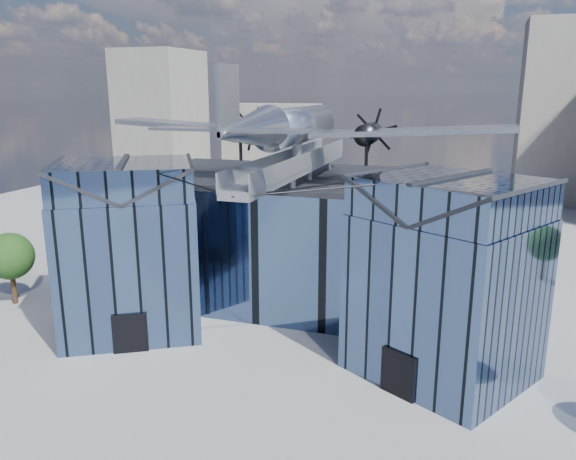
% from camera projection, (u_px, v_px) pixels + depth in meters
% --- Properties ---
extents(ground_plane, '(120.00, 120.00, 0.00)m').
position_uv_depth(ground_plane, '(279.00, 341.00, 37.67)').
color(ground_plane, gray).
extents(museum, '(32.88, 24.50, 17.60)m').
position_uv_depth(museum, '(304.00, 240.00, 41.67)').
color(museum, '#3E557E').
rests_on(museum, ground).
extents(bg_towers, '(77.00, 24.50, 26.00)m').
position_uv_depth(bg_towers, '(402.00, 134.00, 81.29)').
color(bg_towers, slate).
rests_on(bg_towers, ground).
extents(tree_plaza_w, '(4.64, 4.64, 5.70)m').
position_uv_depth(tree_plaza_w, '(10.00, 256.00, 43.30)').
color(tree_plaza_w, '#322214').
rests_on(tree_plaza_w, ground).
extents(tree_side_w, '(4.04, 4.04, 5.37)m').
position_uv_depth(tree_side_w, '(83.00, 226.00, 53.61)').
color(tree_side_w, '#322214').
rests_on(tree_side_w, ground).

